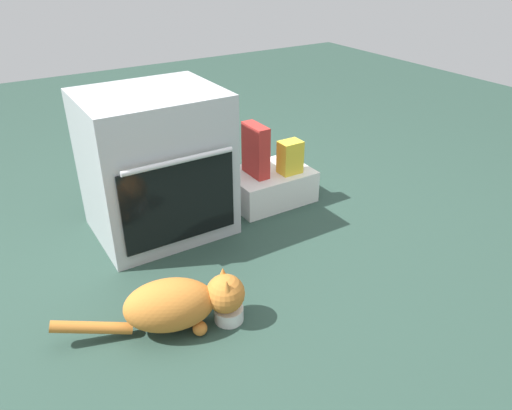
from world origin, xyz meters
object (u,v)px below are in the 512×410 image
pantry_cabinet (269,185)px  cereal_box (256,150)px  cat (179,303)px  food_bowl (229,313)px  oven (156,164)px  snack_bag (290,157)px

pantry_cabinet → cereal_box: 0.24m
cat → food_bowl: bearing=0.0°
oven → pantry_cabinet: 0.68m
cat → oven: bearing=92.0°
cereal_box → cat: bearing=-137.8°
food_bowl → cereal_box: bearing=51.8°
pantry_cabinet → cat: 1.10m
oven → snack_bag: size_ratio=3.91×
food_bowl → cereal_box: size_ratio=0.41×
oven → cat: size_ratio=1.03×
cat → cereal_box: 1.05m
pantry_cabinet → food_bowl: (-0.68, -0.75, -0.06)m
oven → cat: (-0.22, -0.73, -0.24)m
oven → cereal_box: (0.54, -0.03, -0.03)m
oven → food_bowl: size_ratio=6.20×
cat → snack_bag: snack_bag is taller
food_bowl → cereal_box: 1.00m
pantry_cabinet → food_bowl: size_ratio=3.98×
pantry_cabinet → snack_bag: 0.21m
oven → cereal_box: 0.55m
oven → food_bowl: bearing=-93.5°
oven → cat: oven is taller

